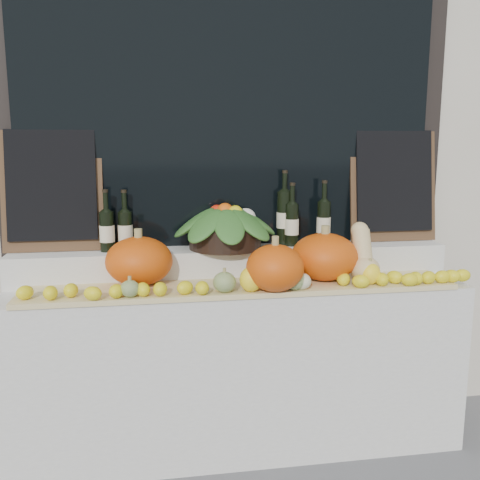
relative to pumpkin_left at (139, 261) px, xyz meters
name	(u,v)px	position (x,y,z in m)	size (l,w,h in m)	color
storefront_facade	(219,31)	(0.49, 0.75, 1.22)	(7.00, 0.94, 4.50)	beige
display_sill	(238,364)	(0.49, 0.03, -0.58)	(2.30, 0.55, 0.88)	silver
rear_tier	(233,262)	(0.49, 0.18, -0.06)	(2.30, 0.25, 0.16)	silver
straw_bedding	(242,288)	(0.49, -0.09, -0.13)	(2.10, 0.32, 0.03)	tan
pumpkin_left	(139,261)	(0.00, 0.00, 0.00)	(0.33, 0.33, 0.24)	#D8500B
pumpkin_right	(325,257)	(0.92, -0.05, 0.00)	(0.34, 0.34, 0.24)	#D8500B
pumpkin_center	(275,268)	(0.63, -0.21, -0.01)	(0.27, 0.27, 0.22)	#D8500B
butternut_squash	(363,257)	(1.10, -0.11, 0.00)	(0.15, 0.21, 0.29)	#DCBC81
decorative_gourds	(273,280)	(0.62, -0.20, -0.07)	(1.25, 0.14, 0.14)	#305D1C
lemon_heap	(245,285)	(0.49, -0.20, -0.09)	(2.20, 0.16, 0.06)	yellow
produce_bowl	(225,225)	(0.45, 0.17, 0.14)	(0.58, 0.58, 0.25)	black
wine_bottle_far_left	(107,231)	(-0.16, 0.18, 0.12)	(0.08, 0.08, 0.32)	black
wine_bottle_near_left	(125,230)	(-0.07, 0.20, 0.12)	(0.08, 0.08, 0.31)	black
wine_bottle_tall	(284,217)	(0.78, 0.22, 0.17)	(0.08, 0.08, 0.40)	black
wine_bottle_near_right	(292,224)	(0.81, 0.18, 0.14)	(0.08, 0.08, 0.34)	black
wine_bottle_far_right	(324,222)	(0.99, 0.19, 0.14)	(0.08, 0.08, 0.35)	black
chalkboard_left	(52,188)	(-0.43, 0.25, 0.34)	(0.50, 0.11, 0.62)	#4C331E
chalkboard_right	(394,184)	(1.41, 0.25, 0.34)	(0.50, 0.11, 0.62)	#4C331E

